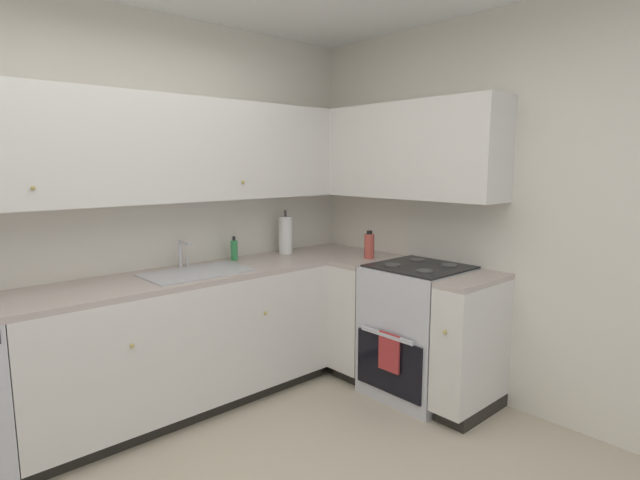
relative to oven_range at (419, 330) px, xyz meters
The scene contains 14 objects.
wall_back 2.32m from the oven_range, 145.31° to the left, with size 4.22×0.05×2.61m, color silver.
wall_right 1.02m from the oven_range, 58.41° to the right, with size 0.05×3.51×2.61m, color silver.
lower_cabinets_back 1.63m from the oven_range, 145.96° to the left, with size 2.06×0.62×0.88m.
countertop_back 1.68m from the oven_range, 146.09° to the left, with size 3.26×0.60×0.04m, color #B7A89E.
lower_cabinets_right 0.08m from the oven_range, 102.35° to the left, with size 0.62×1.15×0.88m.
countertop_right 0.44m from the oven_range, 104.46° to the left, with size 0.60×1.15×0.03m.
oven_range is the anchor object (origin of this frame).
upper_cabinets_back 2.22m from the oven_range, 145.25° to the left, with size 2.94×0.34×0.67m.
upper_cabinets_right 1.31m from the oven_range, 71.17° to the left, with size 0.32×1.70×0.67m.
sink 1.57m from the oven_range, 144.68° to the left, with size 0.68×0.40×0.10m.
faucet 1.74m from the oven_range, 138.69° to the left, with size 0.07×0.16×0.19m.
soap_bottle 1.46m from the oven_range, 126.91° to the left, with size 0.05×0.05×0.18m.
paper_towel_roll 1.27m from the oven_range, 107.96° to the left, with size 0.11×0.11×0.36m.
oil_bottle 0.72m from the oven_range, 92.27° to the left, with size 0.08×0.08×0.21m.
Camera 1 is at (-1.03, -1.56, 1.62)m, focal length 28.16 mm.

